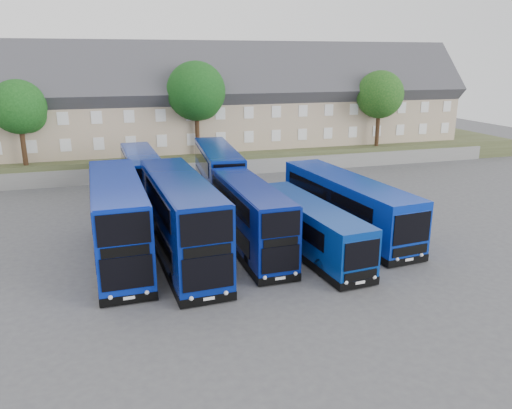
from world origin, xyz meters
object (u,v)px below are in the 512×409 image
object	(u,v)px
dd_front_mid	(181,221)
tree_far	(394,89)
tree_east	(380,96)
dd_front_left	(118,221)
tree_west	(21,109)
tree_mid	(197,93)
coach_east_a	(309,229)

from	to	relation	value
dd_front_mid	tree_far	world-z (taller)	tree_far
dd_front_mid	tree_east	size ratio (longest dim) A/B	1.52
dd_front_left	tree_west	world-z (taller)	tree_west
dd_front_mid	tree_west	world-z (taller)	tree_west
dd_front_left	tree_east	size ratio (longest dim) A/B	1.49
tree_mid	tree_east	xyz separation A→B (m)	(20.00, -0.50, -0.68)
dd_front_left	tree_west	bearing A→B (deg)	108.29
tree_mid	dd_front_left	bearing A→B (deg)	-112.26
tree_mid	tree_far	xyz separation A→B (m)	(26.00, 6.50, -0.34)
coach_east_a	tree_mid	size ratio (longest dim) A/B	1.24
tree_east	coach_east_a	bearing A→B (deg)	-127.81
coach_east_a	tree_far	size ratio (longest dim) A/B	1.32
dd_front_left	tree_mid	bearing A→B (deg)	66.37
coach_east_a	tree_west	bearing A→B (deg)	123.70
dd_front_left	tree_mid	size ratio (longest dim) A/B	1.32
coach_east_a	tree_mid	xyz separation A→B (m)	(-2.38, 23.20, 6.56)
tree_far	tree_east	bearing A→B (deg)	-130.60
tree_far	tree_west	bearing A→B (deg)	-170.54
dd_front_mid	tree_far	distance (m)	42.70
dd_front_left	tree_mid	xyz separation A→B (m)	(8.64, 21.11, 5.71)
dd_front_left	tree_far	distance (m)	44.62
dd_front_mid	coach_east_a	size ratio (longest dim) A/B	1.09
tree_west	tree_far	world-z (taller)	tree_far
dd_front_left	tree_far	size ratio (longest dim) A/B	1.40
tree_east	dd_front_mid	bearing A→B (deg)	-139.27
dd_front_mid	tree_west	size ratio (longest dim) A/B	1.62
tree_far	coach_east_a	bearing A→B (deg)	-128.49
tree_east	tree_far	world-z (taller)	tree_far
dd_front_mid	tree_mid	bearing A→B (deg)	73.82
dd_front_mid	coach_east_a	world-z (taller)	dd_front_mid
coach_east_a	tree_west	distance (m)	29.73
dd_front_left	tree_far	xyz separation A→B (m)	(34.64, 27.61, 5.37)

